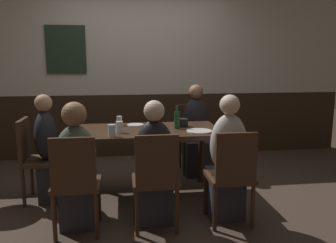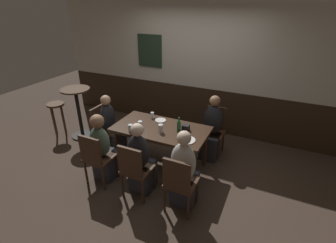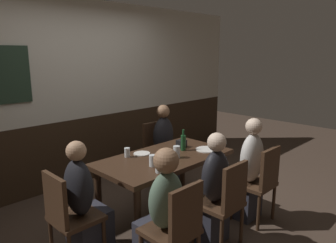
{
  "view_description": "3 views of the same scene",
  "coord_description": "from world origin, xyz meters",
  "px_view_note": "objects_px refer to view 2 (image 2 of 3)",
  "views": [
    {
      "loc": [
        -0.28,
        -3.68,
        1.5
      ],
      "look_at": [
        0.2,
        -0.09,
        0.84
      ],
      "focal_mm": 37.42,
      "sensor_mm": 36.0,
      "label": 1
    },
    {
      "loc": [
        1.62,
        -3.19,
        2.62
      ],
      "look_at": [
        0.14,
        -0.02,
        0.89
      ],
      "focal_mm": 26.7,
      "sensor_mm": 36.0,
      "label": 2
    },
    {
      "loc": [
        -2.36,
        -2.39,
        1.87
      ],
      "look_at": [
        0.12,
        0.06,
        1.11
      ],
      "focal_mm": 33.83,
      "sensor_mm": 36.0,
      "label": 3
    }
  ],
  "objects_px": {
    "dining_table": "(161,133)",
    "chair_right_near": "(179,182)",
    "chair_right_far": "(214,128)",
    "chair_left_near": "(96,156)",
    "person_left_near": "(103,152)",
    "plate_white_large": "(186,140)",
    "person_head_west": "(111,130)",
    "chair_head_west": "(104,127)",
    "pint_glass_stout": "(130,129)",
    "person_right_far": "(212,132)",
    "side_bar_table": "(78,109)",
    "highball_clear": "(140,125)",
    "bar_stool": "(57,110)",
    "plate_white_small": "(161,120)",
    "person_right_near": "(184,174)",
    "condiment_caddy": "(186,128)",
    "beer_glass_tall": "(152,115)",
    "tumbler_short": "(161,129)",
    "beer_bottle_green": "(179,126)",
    "person_mid_near": "(141,163)",
    "chair_mid_near": "(135,168)"
  },
  "relations": [
    {
      "from": "person_head_west",
      "to": "bar_stool",
      "type": "height_order",
      "value": "person_head_west"
    },
    {
      "from": "beer_bottle_green",
      "to": "dining_table",
      "type": "bearing_deg",
      "value": 179.57
    },
    {
      "from": "person_right_far",
      "to": "highball_clear",
      "type": "bearing_deg",
      "value": -140.87
    },
    {
      "from": "chair_head_west",
      "to": "beer_bottle_green",
      "type": "xyz_separation_m",
      "value": [
        1.5,
        -0.0,
        0.34
      ]
    },
    {
      "from": "chair_right_far",
      "to": "chair_right_near",
      "type": "height_order",
      "value": "same"
    },
    {
      "from": "person_right_far",
      "to": "side_bar_table",
      "type": "relative_size",
      "value": 1.11
    },
    {
      "from": "person_head_west",
      "to": "person_right_near",
      "type": "bearing_deg",
      "value": -21.23
    },
    {
      "from": "person_head_west",
      "to": "bar_stool",
      "type": "xyz_separation_m",
      "value": [
        -1.41,
        0.08,
        0.09
      ]
    },
    {
      "from": "chair_right_far",
      "to": "chair_left_near",
      "type": "xyz_separation_m",
      "value": [
        -1.35,
        -1.64,
        0.0
      ]
    },
    {
      "from": "person_right_near",
      "to": "pint_glass_stout",
      "type": "relative_size",
      "value": 9.82
    },
    {
      "from": "tumbler_short",
      "to": "beer_glass_tall",
      "type": "distance_m",
      "value": 0.55
    },
    {
      "from": "tumbler_short",
      "to": "person_mid_near",
      "type": "bearing_deg",
      "value": -96.66
    },
    {
      "from": "plate_white_large",
      "to": "person_right_far",
      "type": "bearing_deg",
      "value": 79.67
    },
    {
      "from": "plate_white_large",
      "to": "person_head_west",
      "type": "bearing_deg",
      "value": 172.86
    },
    {
      "from": "person_right_far",
      "to": "person_mid_near",
      "type": "height_order",
      "value": "person_right_far"
    },
    {
      "from": "highball_clear",
      "to": "person_head_west",
      "type": "bearing_deg",
      "value": 169.1
    },
    {
      "from": "dining_table",
      "to": "person_left_near",
      "type": "height_order",
      "value": "person_left_near"
    },
    {
      "from": "chair_right_near",
      "to": "person_mid_near",
      "type": "distance_m",
      "value": 0.69
    },
    {
      "from": "chair_right_far",
      "to": "highball_clear",
      "type": "distance_m",
      "value": 1.4
    },
    {
      "from": "tumbler_short",
      "to": "condiment_caddy",
      "type": "bearing_deg",
      "value": 34.61
    },
    {
      "from": "person_right_near",
      "to": "chair_head_west",
      "type": "bearing_deg",
      "value": 160.49
    },
    {
      "from": "person_left_near",
      "to": "side_bar_table",
      "type": "distance_m",
      "value": 1.58
    },
    {
      "from": "chair_right_near",
      "to": "highball_clear",
      "type": "xyz_separation_m",
      "value": [
        -0.98,
        0.68,
        0.3
      ]
    },
    {
      "from": "chair_head_west",
      "to": "pint_glass_stout",
      "type": "relative_size",
      "value": 7.34
    },
    {
      "from": "person_right_far",
      "to": "beer_bottle_green",
      "type": "height_order",
      "value": "person_right_far"
    },
    {
      "from": "dining_table",
      "to": "plate_white_large",
      "type": "bearing_deg",
      "value": -20.36
    },
    {
      "from": "plate_white_large",
      "to": "condiment_caddy",
      "type": "relative_size",
      "value": 2.41
    },
    {
      "from": "chair_head_west",
      "to": "person_mid_near",
      "type": "xyz_separation_m",
      "value": [
        1.18,
        -0.66,
        -0.02
      ]
    },
    {
      "from": "dining_table",
      "to": "beer_glass_tall",
      "type": "distance_m",
      "value": 0.43
    },
    {
      "from": "chair_head_west",
      "to": "pint_glass_stout",
      "type": "xyz_separation_m",
      "value": [
        0.81,
        -0.31,
        0.3
      ]
    },
    {
      "from": "side_bar_table",
      "to": "beer_glass_tall",
      "type": "bearing_deg",
      "value": 1.66
    },
    {
      "from": "chair_head_west",
      "to": "person_head_west",
      "type": "height_order",
      "value": "person_head_west"
    },
    {
      "from": "dining_table",
      "to": "chair_mid_near",
      "type": "relative_size",
      "value": 1.74
    },
    {
      "from": "plate_white_large",
      "to": "highball_clear",
      "type": "bearing_deg",
      "value": 176.18
    },
    {
      "from": "chair_mid_near",
      "to": "highball_clear",
      "type": "distance_m",
      "value": 0.8
    },
    {
      "from": "chair_left_near",
      "to": "person_right_near",
      "type": "height_order",
      "value": "person_right_near"
    },
    {
      "from": "chair_mid_near",
      "to": "person_right_far",
      "type": "distance_m",
      "value": 1.62
    },
    {
      "from": "dining_table",
      "to": "chair_left_near",
      "type": "xyz_separation_m",
      "value": [
        -0.67,
        -0.82,
        -0.15
      ]
    },
    {
      "from": "dining_table",
      "to": "chair_right_near",
      "type": "xyz_separation_m",
      "value": [
        0.67,
        -0.82,
        -0.15
      ]
    },
    {
      "from": "chair_head_west",
      "to": "highball_clear",
      "type": "relative_size",
      "value": 7.48
    },
    {
      "from": "chair_head_west",
      "to": "person_left_near",
      "type": "relative_size",
      "value": 0.77
    },
    {
      "from": "highball_clear",
      "to": "side_bar_table",
      "type": "distance_m",
      "value": 1.72
    },
    {
      "from": "chair_left_near",
      "to": "person_left_near",
      "type": "height_order",
      "value": "person_left_near"
    },
    {
      "from": "person_head_west",
      "to": "person_left_near",
      "type": "height_order",
      "value": "person_left_near"
    },
    {
      "from": "chair_left_near",
      "to": "person_left_near",
      "type": "bearing_deg",
      "value": 90.0
    },
    {
      "from": "plate_white_large",
      "to": "side_bar_table",
      "type": "bearing_deg",
      "value": 170.42
    },
    {
      "from": "plate_white_small",
      "to": "person_right_near",
      "type": "bearing_deg",
      "value": -48.26
    },
    {
      "from": "chair_right_near",
      "to": "person_right_near",
      "type": "bearing_deg",
      "value": 90.0
    },
    {
      "from": "person_right_far",
      "to": "beer_bottle_green",
      "type": "bearing_deg",
      "value": -118.64
    },
    {
      "from": "person_right_near",
      "to": "beer_glass_tall",
      "type": "bearing_deg",
      "value": 136.33
    }
  ]
}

